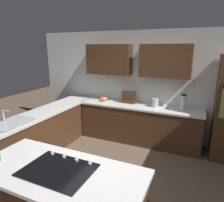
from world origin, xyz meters
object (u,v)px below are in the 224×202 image
Objects in this scene: mixing_bowl at (104,99)px; spice_rack at (129,97)px; blender at (183,103)px; kettle at (155,103)px; cooktop at (58,169)px; sink_unit at (12,123)px.

mixing_bowl is 0.66m from spice_rack.
blender is at bearing 180.00° from mixing_bowl.
mixing_bowl is 0.98× the size of kettle.
mixing_bowl is at bearing -0.00° from blender.
cooktop is 2.18× the size of blender.
sink_unit is 3.61× the size of mixing_bowl.
kettle is (-1.30, 0.00, 0.05)m from mixing_bowl.
spice_rack is at bearing -4.09° from kettle.
sink_unit is 2.56m from spice_rack.
sink_unit is 3.39m from blender.
blender reaches higher than spice_rack.
blender reaches higher than mixing_bowl.
sink_unit reaches higher than mixing_bowl.
blender is 1.80× the size of mixing_bowl.
mixing_bowl is 0.60× the size of spice_rack.
mixing_bowl is (1.90, -0.00, -0.10)m from blender.
spice_rack is 0.65m from kettle.
cooktop is 2.93m from spice_rack.
blender is 1.09× the size of spice_rack.
mixing_bowl is at bearing 4.09° from spice_rack.
mixing_bowl is at bearing 0.00° from kettle.
sink_unit is 3.56× the size of kettle.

